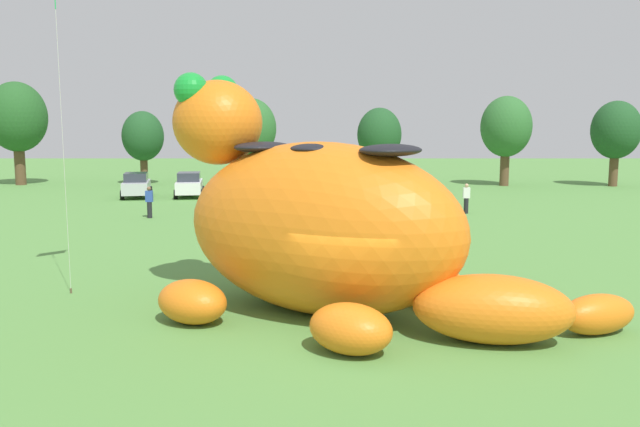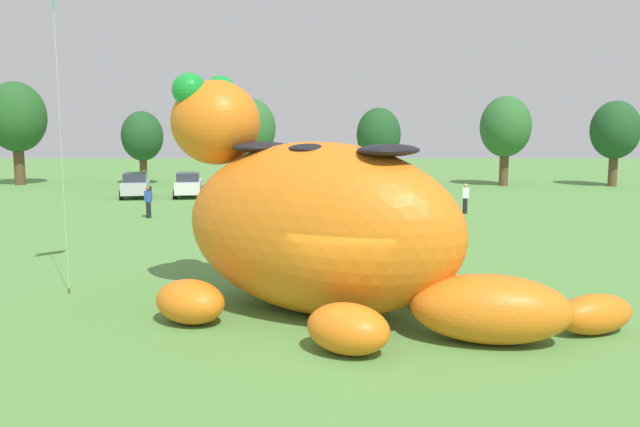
{
  "view_description": "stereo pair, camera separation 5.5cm",
  "coord_description": "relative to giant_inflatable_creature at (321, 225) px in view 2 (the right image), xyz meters",
  "views": [
    {
      "loc": [
        -0.49,
        -15.2,
        5.07
      ],
      "look_at": [
        -0.49,
        2.83,
        2.56
      ],
      "focal_mm": 36.3,
      "sensor_mm": 36.0,
      "label": 1
    },
    {
      "loc": [
        -0.43,
        -15.2,
        5.07
      ],
      "look_at": [
        -0.49,
        2.83,
        2.56
      ],
      "focal_mm": 36.3,
      "sensor_mm": 36.0,
      "label": 2
    }
  ],
  "objects": [
    {
      "name": "ground_plane",
      "position": [
        0.46,
        -1.84,
        -2.38
      ],
      "size": [
        160.0,
        160.0,
        0.0
      ],
      "primitive_type": "plane",
      "color": "#568E42"
    },
    {
      "name": "spectator_mid_field",
      "position": [
        -9.26,
        17.63,
        -1.53
      ],
      "size": [
        0.38,
        0.26,
        1.71
      ],
      "color": "black",
      "rests_on": "ground"
    },
    {
      "name": "car_orange",
      "position": [
        -5.77,
        26.88,
        -1.52
      ],
      "size": [
        2.33,
        4.28,
        1.72
      ],
      "color": "orange",
      "rests_on": "ground"
    },
    {
      "name": "spectator_by_cars",
      "position": [
        -1.55,
        14.45,
        -1.53
      ],
      "size": [
        0.38,
        0.26,
        1.71
      ],
      "color": "#2D334C",
      "rests_on": "ground"
    },
    {
      "name": "car_white",
      "position": [
        -9.15,
        27.85,
        -1.52
      ],
      "size": [
        2.38,
        4.3,
        1.72
      ],
      "color": "white",
      "rests_on": "ground"
    },
    {
      "name": "tree_left",
      "position": [
        -14.83,
        37.29,
        1.62
      ],
      "size": [
        3.45,
        3.45,
        6.12
      ],
      "color": "brown",
      "rests_on": "ground"
    },
    {
      "name": "tree_centre_right",
      "position": [
        23.92,
        35.58,
        2.14
      ],
      "size": [
        3.89,
        3.89,
        6.91
      ],
      "color": "brown",
      "rests_on": "ground"
    },
    {
      "name": "spectator_near_inflatable",
      "position": [
        8.29,
        19.4,
        -1.53
      ],
      "size": [
        0.38,
        0.26,
        1.71
      ],
      "color": "black",
      "rests_on": "ground"
    },
    {
      "name": "tree_centre",
      "position": [
        15.16,
        36.05,
        2.4
      ],
      "size": [
        4.12,
        4.12,
        7.31
      ],
      "color": "brown",
      "rests_on": "ground"
    },
    {
      "name": "tree_far_left",
      "position": [
        -25.03,
        36.79,
        3.18
      ],
      "size": [
        4.79,
        4.79,
        8.5
      ],
      "color": "brown",
      "rests_on": "ground"
    },
    {
      "name": "car_silver",
      "position": [
        -12.73,
        27.46,
        -1.52
      ],
      "size": [
        2.53,
        4.36,
        1.72
      ],
      "color": "#B7BABF",
      "rests_on": "ground"
    },
    {
      "name": "tree_centre_left",
      "position": [
        4.79,
        35.67,
        1.78
      ],
      "size": [
        3.58,
        3.58,
        6.35
      ],
      "color": "brown",
      "rests_on": "ground"
    },
    {
      "name": "giant_inflatable_creature",
      "position": [
        0.0,
        0.0,
        0.0
      ],
      "size": [
        12.63,
        8.79,
        6.5
      ],
      "color": "orange",
      "rests_on": "ground"
    },
    {
      "name": "tree_mid_left",
      "position": [
        -5.55,
        35.46,
        2.27
      ],
      "size": [
        4.0,
        4.0,
        7.1
      ],
      "color": "brown",
      "rests_on": "ground"
    }
  ]
}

